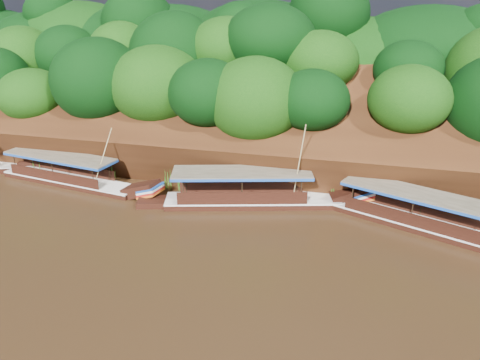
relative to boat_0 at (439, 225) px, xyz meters
name	(u,v)px	position (x,y,z in m)	size (l,w,h in m)	color
ground	(213,253)	(-13.50, -6.11, -0.55)	(160.00, 160.00, 0.00)	black
riverbank	(280,127)	(-13.51, 16.62, 1.33)	(120.00, 30.06, 19.40)	#32190B
boat_0	(439,225)	(0.00, 0.00, 0.00)	(14.66, 7.75, 6.18)	black
boat_1	(263,197)	(-12.02, 1.55, 0.04)	(15.27, 6.09, 6.79)	black
boat_2	(77,179)	(-27.51, 1.44, -0.02)	(15.04, 4.31, 5.53)	black
reeds	(218,180)	(-16.10, 3.40, 0.30)	(49.79, 2.45, 1.96)	#336318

